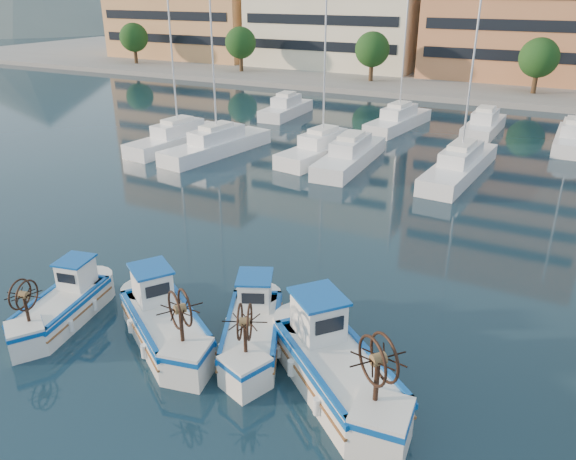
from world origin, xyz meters
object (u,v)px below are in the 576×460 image
object	(u,v)px
fishing_boat_a	(64,303)
fishing_boat_b	(164,320)
fishing_boat_d	(335,364)
fishing_boat_c	(252,327)

from	to	relation	value
fishing_boat_a	fishing_boat_b	distance (m)	3.99
fishing_boat_a	fishing_boat_d	world-z (taller)	fishing_boat_d
fishing_boat_b	fishing_boat_c	bearing A→B (deg)	-35.50
fishing_boat_a	fishing_boat_d	bearing A→B (deg)	-6.32
fishing_boat_a	fishing_boat_d	xyz separation A→B (m)	(9.94, 1.00, 0.19)
fishing_boat_c	fishing_boat_d	size ratio (longest dim) A/B	0.86
fishing_boat_b	fishing_boat_d	world-z (taller)	fishing_boat_d
fishing_boat_a	fishing_boat_c	xyz separation A→B (m)	(6.71, 1.72, 0.04)
fishing_boat_a	fishing_boat_b	world-z (taller)	fishing_boat_b
fishing_boat_a	fishing_boat_c	size ratio (longest dim) A/B	0.94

